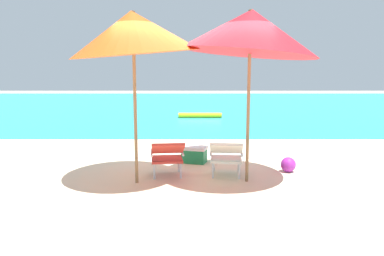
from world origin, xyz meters
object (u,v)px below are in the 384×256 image
at_px(beach_umbrella_right, 249,32).
at_px(beach_ball, 287,165).
at_px(cooler_box, 193,154).
at_px(beach_umbrella_left, 132,33).
at_px(swim_buoy, 199,115).
at_px(lounge_chair_right, 225,154).
at_px(lounge_chair_left, 166,155).

bearing_deg(beach_umbrella_right, beach_ball, 34.18).
bearing_deg(cooler_box, beach_umbrella_left, -125.42).
height_order(swim_buoy, beach_umbrella_left, beach_umbrella_left).
height_order(swim_buoy, cooler_box, cooler_box).
distance_m(lounge_chair_right, cooler_box, 1.20).
relative_size(lounge_chair_left, cooler_box, 1.71).
height_order(lounge_chair_left, beach_umbrella_left, beach_umbrella_left).
bearing_deg(lounge_chair_left, beach_umbrella_right, -7.78).
bearing_deg(cooler_box, beach_umbrella_right, -55.49).
distance_m(beach_umbrella_right, cooler_box, 2.67).
height_order(lounge_chair_left, beach_ball, lounge_chair_left).
relative_size(lounge_chair_right, beach_umbrella_right, 0.33).
xyz_separation_m(beach_umbrella_right, beach_ball, (0.82, 0.55, -2.24)).
bearing_deg(beach_umbrella_left, lounge_chair_right, 10.16).
height_order(beach_umbrella_left, beach_umbrella_right, beach_umbrella_right).
bearing_deg(beach_umbrella_left, swim_buoy, 81.57).
bearing_deg(cooler_box, lounge_chair_right, -63.37).
distance_m(swim_buoy, cooler_box, 6.69).
relative_size(swim_buoy, beach_umbrella_right, 0.57).
bearing_deg(swim_buoy, beach_ball, -79.17).
xyz_separation_m(swim_buoy, beach_umbrella_left, (-1.19, -8.00, 2.25)).
height_order(beach_umbrella_right, beach_ball, beach_umbrella_right).
xyz_separation_m(lounge_chair_left, cooler_box, (0.45, 1.05, -0.24)).
relative_size(lounge_chair_left, lounge_chair_right, 1.01).
bearing_deg(beach_umbrella_right, beach_umbrella_left, -177.47).
bearing_deg(swim_buoy, cooler_box, -92.17).
bearing_deg(lounge_chair_right, beach_umbrella_right, -29.65).
bearing_deg(beach_umbrella_right, lounge_chair_right, 150.35).
bearing_deg(cooler_box, beach_ball, -22.19).
bearing_deg(beach_ball, lounge_chair_right, -161.92).
relative_size(beach_ball, cooler_box, 0.49).
bearing_deg(lounge_chair_right, swim_buoy, 92.02).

